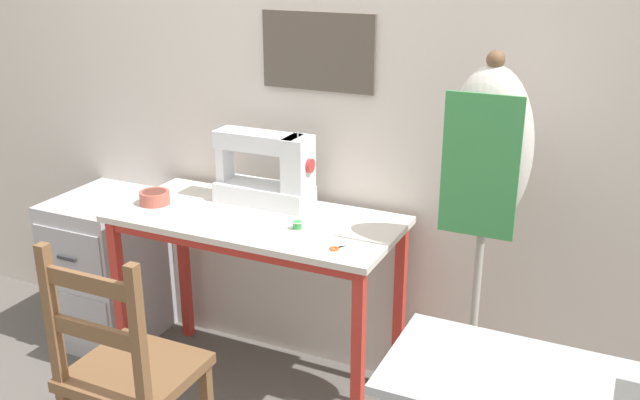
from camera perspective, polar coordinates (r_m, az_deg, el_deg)
name	(u,v)px	position (r m, az deg, el deg)	size (l,w,h in m)	color
wall_back	(293,74)	(2.92, -2.20, 10.06)	(10.00, 0.07, 2.55)	silver
sewing_table	(255,242)	(2.81, -5.21, -3.36)	(1.13, 0.52, 0.77)	silver
sewing_machine	(269,172)	(2.86, -4.11, 2.27)	(0.42, 0.16, 0.32)	white
fabric_bowl	(155,197)	(2.96, -13.09, 0.22)	(0.12, 0.12, 0.05)	#B25647
scissors	(341,247)	(2.48, 1.70, -3.81)	(0.10, 0.12, 0.01)	silver
thread_spool_near_machine	(297,225)	(2.64, -1.83, -2.04)	(0.04, 0.04, 0.03)	green
wooden_chair	(129,373)	(2.52, -15.07, -13.25)	(0.40, 0.38, 0.91)	brown
filing_cabinet	(109,268)	(3.46, -16.52, -5.27)	(0.40, 0.49, 0.70)	#B7B7BC
dress_form	(486,178)	(2.44, 13.11, 1.72)	(0.32, 0.32, 1.46)	#846647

